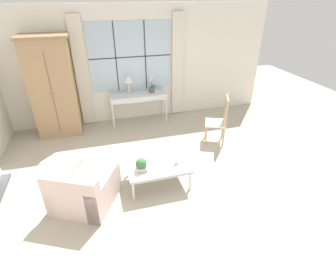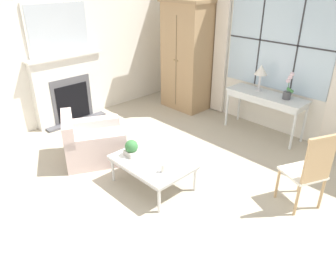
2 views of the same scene
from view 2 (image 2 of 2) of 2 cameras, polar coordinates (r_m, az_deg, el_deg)
ground_plane at (r=4.61m, az=-3.11°, el=-9.15°), size 14.00×14.00×0.00m
wall_back_windowed at (r=6.26m, az=18.51°, el=13.55°), size 7.20×0.14×2.80m
wall_left at (r=6.73m, az=-17.10°, el=14.61°), size 0.06×7.20×2.80m
fireplace at (r=6.71m, az=-17.04°, el=8.91°), size 0.34×1.48×2.25m
armoire at (r=7.06m, az=3.22°, el=13.96°), size 1.02×0.67×2.24m
console_table at (r=6.14m, az=16.70°, el=6.47°), size 1.44×0.49×0.76m
table_lamp at (r=6.16m, az=15.89°, el=11.07°), size 0.23×0.23×0.47m
potted_orchid at (r=5.94m, az=20.18°, el=7.89°), size 0.17×0.14×0.47m
armchair_upholstered at (r=5.35m, az=-12.99°, el=-1.04°), size 1.17×1.19×0.75m
side_chair_wooden at (r=4.32m, az=23.56°, el=-4.92°), size 0.58×0.58×1.07m
coffee_table at (r=4.50m, az=-2.67°, el=-4.40°), size 1.08×0.77×0.41m
potted_plant_small at (r=4.57m, az=-6.36°, el=-1.86°), size 0.18×0.18×0.23m
pillar_candle at (r=4.20m, az=-0.79°, el=-5.43°), size 0.09×0.09×0.13m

